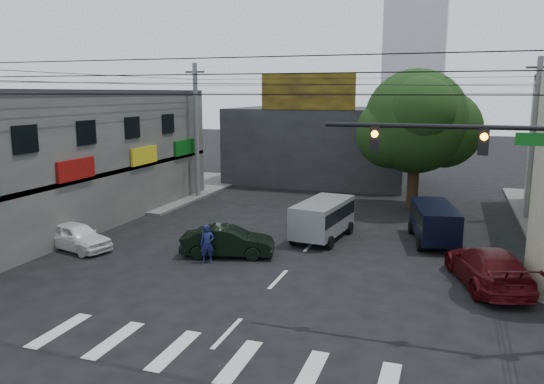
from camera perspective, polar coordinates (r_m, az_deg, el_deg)
The scene contains 14 objects.
ground at distance 19.38m, azimuth -1.22°, elevation -11.31°, with size 160.00×160.00×0.00m, color black.
sidewalk_far_left at distance 43.04m, azimuth -15.72°, elevation 0.67°, with size 16.00×16.00×0.15m, color #514F4C.
building_far at distance 44.27m, azimuth 5.43°, elevation 5.12°, with size 14.00×10.00×6.00m, color #232326.
billboard at distance 39.32m, azimuth 3.85°, elevation 10.72°, with size 7.00×0.30×2.60m, color olive.
street_tree at distance 34.00m, azimuth 15.22°, elevation 7.30°, with size 6.40×6.40×8.70m.
traffic_gantry at distance 16.15m, azimuth 24.45°, elevation 1.07°, with size 7.10×0.35×7.20m.
utility_pole_far_left at distance 36.96m, azimuth -8.14°, elevation 6.45°, with size 0.32×0.32×9.20m, color #59595B.
utility_pole_far_right at distance 33.27m, azimuth 26.30°, elevation 5.00°, with size 0.32×0.32×9.20m, color #59595B.
dark_sedan at distance 23.91m, azimuth -4.78°, elevation -5.32°, with size 4.37×2.46×1.36m, color black.
white_compact at distance 26.43m, azimuth -20.28°, elevation -4.49°, with size 4.03×2.42×1.28m, color white.
maroon_sedan at distance 21.82m, azimuth 22.20°, elevation -7.47°, with size 3.50×5.59×1.51m, color #470A0E.
silver_minivan at distance 26.64m, azimuth 5.48°, elevation -3.04°, with size 2.42×4.67×1.92m, color gray, non-canonical shape.
navy_van at distance 27.10m, azimuth 17.02°, elevation -3.32°, with size 2.63×4.86×1.84m, color black, non-canonical shape.
traffic_officer at distance 23.03m, azimuth -6.98°, elevation -5.57°, with size 0.73×0.64×1.69m, color #151A4A.
Camera 1 is at (6.16, -16.88, 7.26)m, focal length 35.00 mm.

